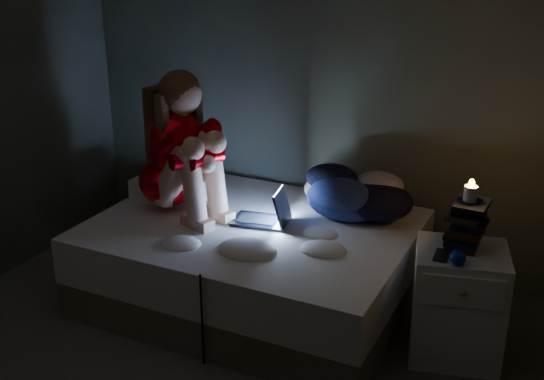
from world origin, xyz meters
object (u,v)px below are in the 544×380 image
Objects in this scene: phone at (438,252)px; candle at (471,193)px; bed at (253,262)px; nightstand at (457,303)px; woman at (167,140)px; laptop at (260,205)px.

candle is at bearing 62.58° from phone.
nightstand is at bearing -1.72° from bed.
nightstand is at bearing -85.67° from candle.
bed is 13.39× the size of phone.
woman is at bearing 164.94° from nightstand.
laptop is 4.09× the size of candle.
laptop is at bearing 162.28° from nightstand.
bed is at bearing -179.40° from candle.
woman is 1.76m from phone.
phone is at bearing -127.56° from candle.
phone reaches higher than nightstand.
laptop is 1.25m from candle.
laptop is at bearing 52.50° from bed.
candle is (-0.00, 0.05, 0.61)m from nightstand.
candle is (1.83, 0.02, -0.05)m from woman.
candle reaches higher than nightstand.
nightstand is (1.83, -0.03, -0.66)m from woman.
bed is at bearing 16.97° from woman.
woman is 1.83m from candle.
woman reaches higher than nightstand.
bed is 1.25m from nightstand.
bed is 1.20m from phone.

